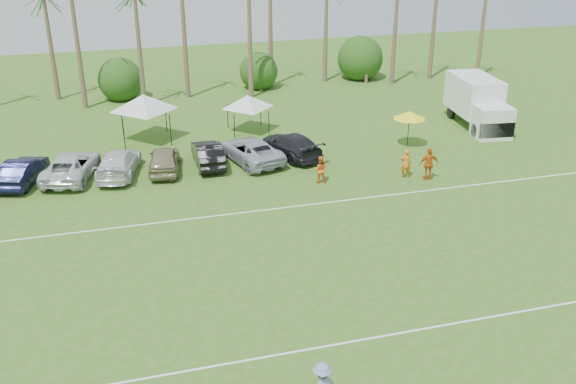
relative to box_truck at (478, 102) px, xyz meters
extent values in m
plane|color=#39611D|center=(-19.03, -23.87, -1.88)|extent=(120.00, 120.00, 0.00)
cube|color=white|center=(-19.03, -21.87, -1.87)|extent=(80.00, 0.10, 0.01)
cube|color=white|center=(-19.03, -9.87, -1.87)|extent=(80.00, 0.10, 0.01)
cone|color=brown|center=(-31.03, 14.13, 3.12)|extent=(0.44, 0.44, 10.00)
cone|color=brown|center=(-27.03, 14.13, 3.62)|extent=(0.44, 0.44, 11.00)
cone|color=brown|center=(-23.03, 14.13, 2.12)|extent=(0.44, 0.44, 8.00)
cone|color=brown|center=(-19.03, 14.13, 2.62)|extent=(0.44, 0.44, 9.00)
cone|color=brown|center=(-15.03, 14.13, 3.12)|extent=(0.44, 0.44, 10.00)
cone|color=brown|center=(-11.03, 14.13, 3.62)|extent=(0.44, 0.44, 11.00)
cone|color=brown|center=(-6.03, 14.13, 2.12)|extent=(0.44, 0.44, 8.00)
cone|color=brown|center=(-1.03, 14.13, 2.62)|extent=(0.44, 0.44, 9.00)
cone|color=brown|center=(3.97, 14.13, 3.12)|extent=(0.44, 0.44, 10.00)
cone|color=brown|center=(7.97, 14.13, 3.62)|extent=(0.44, 0.44, 11.00)
cylinder|color=brown|center=(-25.03, 15.13, -1.18)|extent=(0.30, 0.30, 1.40)
sphere|color=#1C4513|center=(-25.03, 15.13, -0.08)|extent=(4.00, 4.00, 4.00)
cylinder|color=brown|center=(-13.03, 15.13, -1.18)|extent=(0.30, 0.30, 1.40)
sphere|color=#1C4513|center=(-13.03, 15.13, -0.08)|extent=(4.00, 4.00, 4.00)
cylinder|color=brown|center=(-3.03, 15.13, -1.18)|extent=(0.30, 0.30, 1.40)
sphere|color=#1C4513|center=(-3.03, 15.13, -0.08)|extent=(4.00, 4.00, 4.00)
imported|color=orange|center=(-9.32, -7.68, -0.99)|extent=(0.73, 0.56, 1.78)
imported|color=orange|center=(-14.51, -7.03, -1.06)|extent=(0.93, 0.80, 1.64)
imported|color=#CF6317|center=(-8.16, -8.37, -0.87)|extent=(1.24, 0.65, 2.01)
cube|color=white|center=(0.10, 0.85, 0.30)|extent=(3.20, 5.16, 2.66)
cube|color=white|center=(-0.29, -2.53, -0.76)|extent=(2.65, 2.18, 2.23)
cube|color=black|center=(-0.38, -3.33, -1.08)|extent=(2.47, 0.59, 1.06)
cube|color=#E5590C|center=(1.43, 0.70, -0.18)|extent=(0.21, 1.69, 0.96)
cylinder|color=black|center=(-1.32, -2.20, -1.40)|extent=(0.43, 0.99, 0.96)
cylinder|color=black|center=(0.79, -2.44, -1.40)|extent=(0.43, 0.99, 0.96)
cylinder|color=black|center=(-0.82, 2.24, -1.40)|extent=(0.43, 0.99, 0.96)
cylinder|color=black|center=(1.30, 2.00, -1.40)|extent=(0.43, 0.99, 0.96)
cylinder|color=black|center=(-25.35, 1.83, -0.79)|extent=(0.06, 0.06, 2.19)
cylinder|color=black|center=(-22.27, 1.83, -0.79)|extent=(0.06, 0.06, 2.19)
cylinder|color=black|center=(-25.35, 4.91, -0.79)|extent=(0.06, 0.06, 2.19)
cylinder|color=black|center=(-22.27, 4.91, -0.79)|extent=(0.06, 0.06, 2.19)
pyramid|color=silver|center=(-23.81, 3.37, 1.40)|extent=(4.72, 4.72, 1.09)
cylinder|color=black|center=(-17.81, 2.10, -0.98)|extent=(0.06, 0.06, 1.79)
cylinder|color=black|center=(-15.32, 2.10, -0.98)|extent=(0.06, 0.06, 1.79)
cylinder|color=black|center=(-17.81, 4.59, -0.98)|extent=(0.06, 0.06, 1.79)
cylinder|color=black|center=(-15.32, 4.59, -0.98)|extent=(0.06, 0.06, 1.79)
pyramid|color=silver|center=(-16.57, 3.35, 0.81)|extent=(3.88, 3.88, 0.90)
cylinder|color=black|center=(-6.81, -2.67, -0.77)|extent=(0.05, 0.05, 2.21)
cone|color=yellow|center=(-6.81, -2.67, 0.33)|extent=(2.21, 2.21, 0.50)
imported|color=black|center=(-31.38, -2.43, -1.12)|extent=(2.82, 4.87, 1.52)
imported|color=silver|center=(-28.64, -2.37, -1.12)|extent=(3.85, 5.93, 1.52)
imported|color=silver|center=(-25.90, -2.58, -1.12)|extent=(3.21, 5.57, 1.52)
imported|color=gray|center=(-23.17, -2.77, -1.12)|extent=(2.40, 4.66, 1.52)
imported|color=black|center=(-20.43, -2.49, -1.12)|extent=(1.61, 4.61, 1.52)
imported|color=#B0B2BF|center=(-17.69, -2.63, -1.12)|extent=(3.88, 5.93, 1.52)
imported|color=black|center=(-14.95, -2.34, -1.12)|extent=(3.59, 5.62, 1.52)
camera|label=1|loc=(-25.72, -40.17, 13.04)|focal=40.00mm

